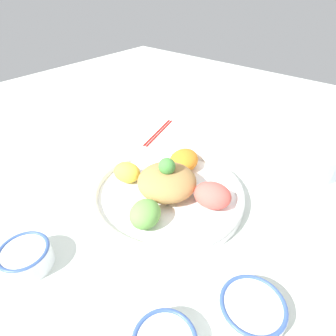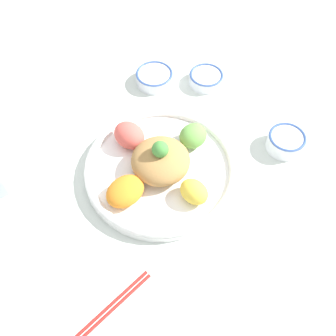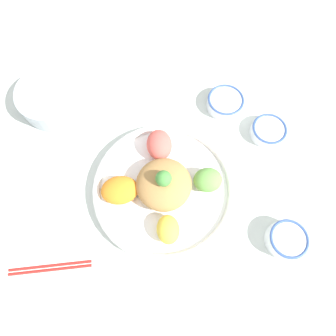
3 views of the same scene
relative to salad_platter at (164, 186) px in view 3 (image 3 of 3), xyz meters
name	(u,v)px [view 3 (image 3 of 3)]	position (x,y,z in m)	size (l,w,h in m)	color
ground_plane	(174,196)	(-0.03, 0.01, -0.03)	(2.40, 2.40, 0.00)	silver
salad_platter	(164,186)	(0.00, 0.00, 0.00)	(0.38, 0.38, 0.12)	white
sauce_bowl_red	(268,131)	(-0.27, -0.22, -0.01)	(0.10, 0.10, 0.03)	white
rice_bowl_blue	(225,102)	(-0.14, -0.29, -0.01)	(0.11, 0.11, 0.04)	white
sauce_bowl_dark	(287,240)	(-0.33, 0.08, 0.00)	(0.10, 0.10, 0.05)	white
side_serving_bowl	(52,97)	(0.37, -0.22, 0.01)	(0.20, 0.20, 0.07)	#A8B2BC
chopsticks_pair_near	(50,268)	(0.24, 0.25, -0.02)	(0.20, 0.07, 0.01)	red
serving_spoon_main	(128,86)	(0.17, -0.31, -0.03)	(0.12, 0.10, 0.01)	white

